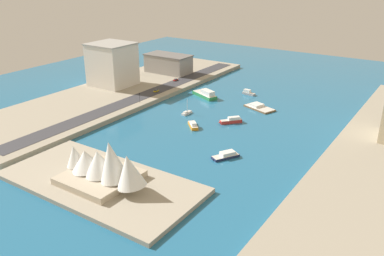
% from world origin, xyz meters
% --- Properties ---
extents(ground_plane, '(440.00, 440.00, 0.00)m').
position_xyz_m(ground_plane, '(0.00, 0.00, 0.00)').
color(ground_plane, '#23668E').
extents(quay_east, '(70.00, 240.00, 2.92)m').
position_xyz_m(quay_east, '(95.19, 0.00, 1.46)').
color(quay_east, '#9E937F').
rests_on(quay_east, ground_plane).
extents(peninsula_point, '(89.14, 43.30, 2.00)m').
position_xyz_m(peninsula_point, '(12.02, 103.66, 1.00)').
color(peninsula_point, '#A89E89').
rests_on(peninsula_point, ground_plane).
extents(road_strip, '(12.80, 228.00, 0.15)m').
position_xyz_m(road_strip, '(73.11, 0.00, 3.00)').
color(road_strip, '#38383D').
rests_on(road_strip, quay_east).
extents(barge_flat_brown, '(22.43, 16.35, 2.73)m').
position_xyz_m(barge_flat_brown, '(-2.39, -25.39, 0.94)').
color(barge_flat_brown, brown).
rests_on(barge_flat_brown, ground_plane).
extents(sailboat_small_white, '(2.97, 9.12, 9.89)m').
position_xyz_m(sailboat_small_white, '(30.97, 9.77, 0.90)').
color(sailboat_small_white, white).
rests_on(sailboat_small_white, ground_plane).
extents(yacht_sleek_gray, '(11.11, 4.28, 3.75)m').
position_xyz_m(yacht_sleek_gray, '(16.83, -49.20, 1.46)').
color(yacht_sleek_gray, '#999EA3').
rests_on(yacht_sleek_gray, ground_plane).
extents(tugboat_red, '(11.61, 12.75, 3.74)m').
position_xyz_m(tugboat_red, '(0.14, 7.79, 1.51)').
color(tugboat_red, red).
rests_on(tugboat_red, ground_plane).
extents(water_taxi_orange, '(11.37, 11.28, 3.50)m').
position_xyz_m(water_taxi_orange, '(15.55, 26.00, 1.27)').
color(water_taxi_orange, orange).
rests_on(water_taxi_orange, ground_plane).
extents(patrol_launch_navy, '(10.98, 14.43, 3.04)m').
position_xyz_m(patrol_launch_navy, '(-20.26, 50.62, 1.21)').
color(patrol_launch_navy, '#1E284C').
rests_on(patrol_launch_navy, ground_plane).
extents(ferry_green_doubledeck, '(23.31, 15.10, 5.77)m').
position_xyz_m(ferry_green_doubledeck, '(39.93, -26.81, 2.15)').
color(ferry_green_doubledeck, '#2D8C4C').
rests_on(ferry_green_doubledeck, ground_plane).
extents(hotel_broad_white, '(30.47, 28.79, 31.63)m').
position_xyz_m(hotel_broad_white, '(110.00, -6.72, 18.77)').
color(hotel_broad_white, silver).
rests_on(hotel_broad_white, quay_east).
extents(carpark_squat_concrete, '(38.84, 20.25, 15.30)m').
position_xyz_m(carpark_squat_concrete, '(97.83, -60.43, 10.60)').
color(carpark_squat_concrete, gray).
rests_on(carpark_squat_concrete, quay_east).
extents(pickup_red, '(2.10, 4.67, 1.40)m').
position_xyz_m(pickup_red, '(77.06, -41.88, 3.77)').
color(pickup_red, black).
rests_on(pickup_red, road_strip).
extents(taxi_yellow_cab, '(2.16, 4.70, 1.62)m').
position_xyz_m(taxi_yellow_cab, '(71.14, -9.84, 3.85)').
color(taxi_yellow_cab, black).
rests_on(taxi_yellow_cab, road_strip).
extents(traffic_light_waterfront, '(0.36, 0.36, 6.50)m').
position_xyz_m(traffic_light_waterfront, '(65.29, 15.04, 7.26)').
color(traffic_light_waterfront, black).
rests_on(traffic_light_waterfront, quay_east).
extents(opera_landmark, '(43.91, 28.12, 20.58)m').
position_xyz_m(opera_landmark, '(9.31, 103.66, 9.57)').
color(opera_landmark, '#BCAD93').
rests_on(opera_landmark, peninsula_point).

